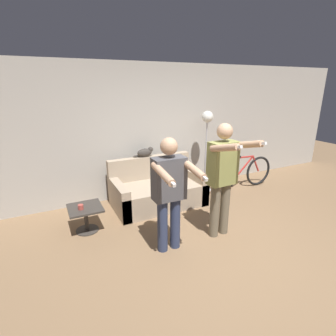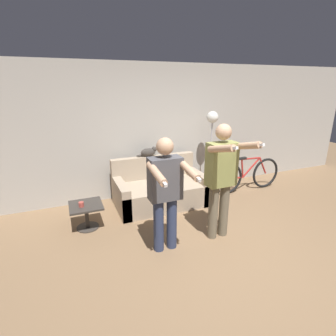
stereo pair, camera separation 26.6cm
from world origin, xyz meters
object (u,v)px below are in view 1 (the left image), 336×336
(person_right, at_px, (223,173))
(bicycle, at_px, (241,173))
(floor_lamp, at_px, (207,129))
(side_table, at_px, (86,214))
(couch, at_px, (157,191))
(person_left, at_px, (170,189))
(cup, at_px, (81,207))
(cat, at_px, (145,152))

(person_right, bearing_deg, bicycle, 38.13)
(floor_lamp, relative_size, side_table, 3.39)
(couch, xyz_separation_m, person_left, (-0.44, -1.40, 0.64))
(couch, height_order, floor_lamp, floor_lamp)
(person_left, distance_m, cup, 1.46)
(person_right, height_order, bicycle, person_right)
(person_left, relative_size, floor_lamp, 0.93)
(cat, distance_m, floor_lamp, 1.35)
(cup, bearing_deg, cat, 30.59)
(couch, bearing_deg, cup, -162.69)
(person_right, bearing_deg, floor_lamp, 61.75)
(person_right, relative_size, side_table, 3.40)
(floor_lamp, xyz_separation_m, side_table, (-2.57, -0.57, -1.05))
(couch, distance_m, floor_lamp, 1.60)
(floor_lamp, distance_m, bicycle, 1.28)
(couch, relative_size, cat, 4.12)
(person_right, height_order, floor_lamp, person_right)
(person_right, height_order, cat, person_right)
(person_left, height_order, person_right, person_right)
(person_left, distance_m, person_right, 0.85)
(bicycle, bearing_deg, cup, -174.07)
(person_right, distance_m, side_table, 2.17)
(cat, bearing_deg, floor_lamp, -8.09)
(floor_lamp, relative_size, cup, 21.22)
(side_table, height_order, cup, cup)
(floor_lamp, distance_m, side_table, 2.83)
(person_right, height_order, side_table, person_right)
(cat, xyz_separation_m, side_table, (-1.30, -0.75, -0.65))
(person_right, distance_m, bicycle, 2.12)
(side_table, bearing_deg, bicycle, 5.20)
(cup, bearing_deg, person_right, -26.99)
(person_left, height_order, cup, person_left)
(person_left, height_order, cat, person_left)
(person_left, bearing_deg, side_table, 133.88)
(person_left, distance_m, cat, 1.79)
(cat, height_order, side_table, cat)
(floor_lamp, xyz_separation_m, cup, (-2.64, -0.62, -0.90))
(couch, height_order, person_left, person_left)
(couch, relative_size, person_left, 1.07)
(couch, distance_m, side_table, 1.45)
(person_right, relative_size, floor_lamp, 1.00)
(person_left, xyz_separation_m, floor_lamp, (1.62, 1.57, 0.43))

